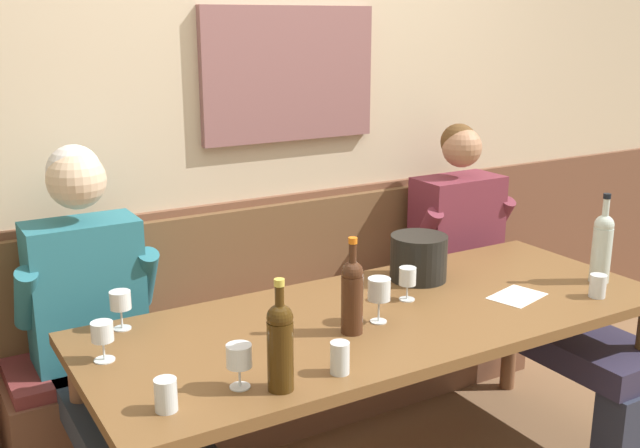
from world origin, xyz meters
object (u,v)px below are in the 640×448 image
(wine_glass_right_end, at_px, (102,334))
(dining_table, at_px, (384,332))
(person_center_right_seat, at_px, (505,276))
(water_tumbler_right, at_px, (598,286))
(wall_bench, at_px, (294,355))
(wine_bottle_amber_mid, at_px, (602,246))
(wine_bottle_clear_water, at_px, (352,294))
(water_tumbler_left, at_px, (340,358))
(wine_glass_near_bucket, at_px, (408,277))
(wine_glass_center_rear, at_px, (120,302))
(water_tumbler_center, at_px, (166,395))
(wine_bottle_green_tall, at_px, (280,344))
(wine_glass_left_end, at_px, (239,357))
(person_right_seat, at_px, (113,355))
(wine_glass_mid_right, at_px, (379,291))
(ice_bucket, at_px, (419,258))

(wine_glass_right_end, bearing_deg, dining_table, -7.19)
(person_center_right_seat, distance_m, water_tumbler_right, 0.63)
(wall_bench, height_order, wine_bottle_amber_mid, wine_bottle_amber_mid)
(wine_bottle_clear_water, xyz_separation_m, wine_glass_right_end, (-0.78, 0.21, -0.05))
(wall_bench, distance_m, wine_bottle_amber_mid, 1.39)
(person_center_right_seat, distance_m, water_tumbler_left, 1.45)
(wine_glass_near_bucket, distance_m, water_tumbler_left, 0.66)
(wine_glass_center_rear, xyz_separation_m, water_tumbler_center, (-0.06, -0.61, -0.05))
(wine_bottle_green_tall, xyz_separation_m, wine_glass_center_rear, (-0.26, 0.66, -0.04))
(water_tumbler_center, bearing_deg, water_tumbler_right, -0.32)
(wine_bottle_clear_water, relative_size, wine_glass_left_end, 2.54)
(wine_glass_near_bucket, bearing_deg, wine_glass_right_end, 177.00)
(person_right_seat, distance_m, wine_glass_center_rear, 0.18)
(wine_glass_left_end, bearing_deg, wine_bottle_green_tall, -36.02)
(water_tumbler_center, bearing_deg, wine_glass_right_end, 99.02)
(water_tumbler_center, bearing_deg, wall_bench, 46.27)
(wine_bottle_amber_mid, height_order, water_tumbler_left, wine_bottle_amber_mid)
(dining_table, bearing_deg, wine_glass_mid_right, -138.54)
(ice_bucket, xyz_separation_m, wine_glass_left_end, (-1.01, -0.48, 0.00))
(person_right_seat, height_order, wine_bottle_amber_mid, person_right_seat)
(wine_glass_near_bucket, distance_m, water_tumbler_center, 1.11)
(water_tumbler_right, bearing_deg, wine_glass_near_bucket, 151.83)
(wine_glass_near_bucket, xyz_separation_m, wine_glass_left_end, (-0.83, -0.31, 0.01))
(wine_glass_center_rear, xyz_separation_m, water_tumbler_right, (1.64, -0.62, -0.05))
(dining_table, relative_size, wine_glass_center_rear, 15.89)
(person_right_seat, xyz_separation_m, wine_glass_mid_right, (0.83, -0.38, 0.20))
(wine_bottle_amber_mid, height_order, wine_bottle_green_tall, wine_bottle_amber_mid)
(person_right_seat, bearing_deg, wine_glass_center_rear, 12.61)
(wall_bench, height_order, wine_glass_mid_right, wall_bench)
(ice_bucket, xyz_separation_m, wine_glass_near_bucket, (-0.18, -0.16, -0.00))
(wine_bottle_clear_water, height_order, wine_glass_near_bucket, wine_bottle_clear_water)
(wine_glass_center_rear, distance_m, water_tumbler_left, 0.81)
(wall_bench, xyz_separation_m, person_center_right_seat, (0.90, -0.37, 0.33))
(person_center_right_seat, bearing_deg, ice_bucket, -171.37)
(wine_bottle_amber_mid, relative_size, wine_glass_center_rear, 2.68)
(person_center_right_seat, relative_size, wine_glass_near_bucket, 10.03)
(wine_bottle_amber_mid, height_order, wine_glass_right_end, wine_bottle_amber_mid)
(ice_bucket, bearing_deg, wine_glass_mid_right, -144.14)
(wine_glass_right_end, distance_m, water_tumbler_center, 0.40)
(person_right_seat, distance_m, wine_glass_right_end, 0.28)
(water_tumbler_left, bearing_deg, wine_glass_mid_right, 39.08)
(wine_glass_mid_right, bearing_deg, wall_bench, 84.98)
(wine_glass_near_bucket, bearing_deg, ice_bucket, 42.42)
(wine_bottle_green_tall, distance_m, wine_glass_center_rear, 0.71)
(wine_bottle_clear_water, height_order, wine_glass_mid_right, wine_bottle_clear_water)
(wine_bottle_clear_water, bearing_deg, water_tumbler_right, -11.08)
(wall_bench, xyz_separation_m, wine_glass_left_end, (-0.68, -0.93, 0.54))
(wine_bottle_clear_water, relative_size, water_tumbler_center, 3.63)
(dining_table, distance_m, wine_glass_center_rear, 0.93)
(wine_glass_near_bucket, bearing_deg, wine_bottle_amber_mid, -16.24)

